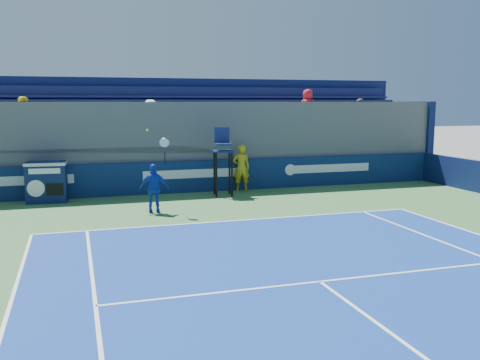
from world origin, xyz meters
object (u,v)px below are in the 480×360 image
object	(u,v)px
match_clock	(46,181)
umpire_chair	(223,154)
tennis_player	(154,188)
ball_person	(241,168)

from	to	relation	value
match_clock	umpire_chair	size ratio (longest dim) A/B	0.56
umpire_chair	tennis_player	world-z (taller)	tennis_player
ball_person	umpire_chair	distance (m)	1.30
umpire_chair	tennis_player	xyz separation A→B (m)	(-2.83, -2.36, -0.75)
match_clock	ball_person	bearing A→B (deg)	1.65
ball_person	tennis_player	bearing A→B (deg)	47.28
umpire_chair	tennis_player	bearing A→B (deg)	-140.14
ball_person	match_clock	distance (m)	6.98
ball_person	umpire_chair	bearing A→B (deg)	44.93
match_clock	tennis_player	bearing A→B (deg)	-41.44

